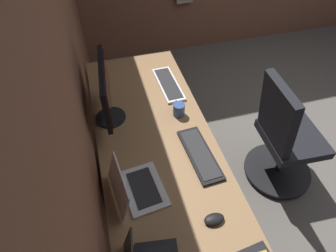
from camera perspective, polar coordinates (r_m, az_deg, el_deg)
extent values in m
cube|color=brown|center=(1.44, -21.01, 10.27)|extent=(4.75, 0.10, 2.60)
cube|color=#936D47|center=(1.73, -1.61, -5.67)|extent=(2.14, 0.73, 0.03)
cylinder|color=silver|center=(2.73, -0.51, 7.30)|extent=(0.05, 0.05, 0.70)
cylinder|color=silver|center=(2.68, -13.15, 4.94)|extent=(0.05, 0.05, 0.70)
cube|color=#936D47|center=(2.02, -2.13, -12.53)|extent=(0.40, 0.50, 0.69)
cube|color=silver|center=(2.06, 4.86, -10.89)|extent=(0.37, 0.01, 0.61)
cylinder|color=black|center=(1.95, -11.44, 1.72)|extent=(0.20, 0.20, 0.01)
cylinder|color=black|center=(1.91, -11.68, 2.91)|extent=(0.04, 0.04, 0.10)
cube|color=black|center=(1.78, -12.62, 7.50)|extent=(0.51, 0.07, 0.29)
cube|color=#330F14|center=(1.78, -12.09, 7.63)|extent=(0.47, 0.04, 0.26)
cube|color=silver|center=(1.57, -4.91, -12.43)|extent=(0.32, 0.24, 0.01)
cube|color=#262628|center=(1.57, -4.93, -12.27)|extent=(0.25, 0.16, 0.00)
cube|color=silver|center=(1.48, -10.03, -11.87)|extent=(0.30, 0.09, 0.19)
cube|color=#4C1960|center=(1.48, -10.03, -11.87)|extent=(0.27, 0.08, 0.16)
cube|color=silver|center=(2.17, 0.05, 8.42)|extent=(0.43, 0.16, 0.02)
cube|color=#2D2D30|center=(2.16, 0.05, 8.65)|extent=(0.38, 0.13, 0.00)
cube|color=black|center=(1.71, 6.43, -5.69)|extent=(0.43, 0.17, 0.02)
cube|color=#2D2D30|center=(1.70, 6.46, -5.46)|extent=(0.38, 0.13, 0.00)
ellipsoid|color=black|center=(1.49, 9.30, -18.07)|extent=(0.06, 0.10, 0.03)
cylinder|color=#335193|center=(1.91, 2.21, 3.34)|extent=(0.08, 0.08, 0.09)
torus|color=#335193|center=(1.94, 1.77, 4.45)|extent=(0.06, 0.01, 0.06)
cube|color=black|center=(2.35, 23.81, -2.24)|extent=(0.46, 0.45, 0.07)
cube|color=black|center=(2.05, 21.23, 2.01)|extent=(0.40, 0.15, 0.50)
cylinder|color=black|center=(2.50, 22.34, -5.53)|extent=(0.05, 0.05, 0.37)
cylinder|color=black|center=(2.65, 21.12, -8.23)|extent=(0.56, 0.56, 0.03)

